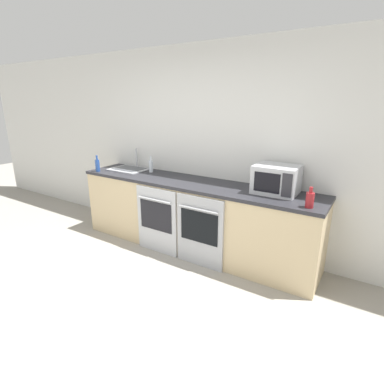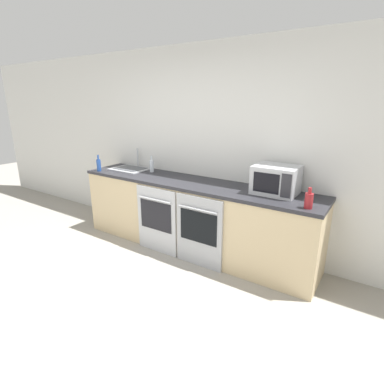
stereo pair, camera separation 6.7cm
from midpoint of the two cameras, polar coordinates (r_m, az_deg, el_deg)
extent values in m
plane|color=gray|center=(3.03, -20.46, -23.21)|extent=(16.00, 16.00, 0.00)
cube|color=silver|center=(4.01, 3.30, 8.27)|extent=(10.00, 0.06, 2.60)
cube|color=#D1B789|center=(3.95, 0.50, -4.77)|extent=(3.24, 0.64, 0.88)
cube|color=#28282D|center=(3.80, 0.52, 1.71)|extent=(3.27, 0.66, 0.04)
cube|color=#B7BABF|center=(3.88, -6.24, -5.43)|extent=(0.62, 0.03, 0.87)
cube|color=black|center=(3.84, -6.44, -4.56)|extent=(0.49, 0.01, 0.38)
cylinder|color=#B7BABF|center=(3.75, -6.77, -1.45)|extent=(0.51, 0.02, 0.02)
cube|color=#A8AAAF|center=(3.54, 1.88, -7.65)|extent=(0.62, 0.03, 0.87)
cube|color=black|center=(3.49, 1.73, -6.72)|extent=(0.49, 0.01, 0.38)
cylinder|color=#A8AAAF|center=(3.39, 1.57, -3.36)|extent=(0.51, 0.02, 0.02)
cube|color=#B7BABF|center=(3.41, 16.25, 2.27)|extent=(0.47, 0.39, 0.31)
cube|color=black|center=(3.24, 14.49, 1.67)|extent=(0.28, 0.01, 0.21)
cube|color=#2D2D33|center=(3.19, 18.04, 1.09)|extent=(0.10, 0.01, 0.25)
cylinder|color=maroon|center=(3.05, 21.94, -1.58)|extent=(0.08, 0.08, 0.15)
cylinder|color=maroon|center=(3.03, 22.15, 0.26)|extent=(0.03, 0.03, 0.06)
cylinder|color=#234793|center=(4.55, -16.93, 4.89)|extent=(0.06, 0.06, 0.17)
cylinder|color=#234793|center=(4.53, -17.05, 6.35)|extent=(0.03, 0.03, 0.07)
cylinder|color=silver|center=(4.34, -7.23, 4.91)|extent=(0.06, 0.06, 0.17)
cylinder|color=silver|center=(4.32, -7.29, 6.42)|extent=(0.03, 0.03, 0.07)
cube|color=#A8AAAF|center=(4.57, -11.26, 4.33)|extent=(0.54, 0.42, 0.01)
cube|color=#4C4F54|center=(4.57, -11.27, 4.46)|extent=(0.43, 0.31, 0.01)
cylinder|color=#A8AAAF|center=(4.66, -9.88, 6.50)|extent=(0.02, 0.02, 0.28)
camera|label=1|loc=(0.03, -89.50, 0.15)|focal=28.00mm
camera|label=2|loc=(0.03, 90.50, -0.15)|focal=28.00mm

